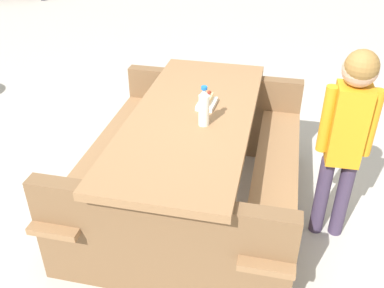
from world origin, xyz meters
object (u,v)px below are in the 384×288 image
Objects in this scene: picnic_table at (192,154)px; soda_bottle at (204,107)px; hotdog_tray at (207,102)px; child_in_coat at (348,126)px.

soda_bottle reaches higher than picnic_table.
child_in_coat is (-0.46, -0.75, 0.03)m from hotdog_tray.
child_in_coat reaches higher than soda_bottle.
picnic_table is 8.58× the size of soda_bottle.
soda_bottle is (-0.14, -0.06, 0.42)m from picnic_table.
hotdog_tray is at bearing -47.39° from picnic_table.
soda_bottle is at bearing 75.14° from child_in_coat.
child_in_coat is (-0.21, -0.81, -0.05)m from soda_bottle.
hotdog_tray reaches higher than picnic_table.
soda_bottle is at bearing -158.72° from picnic_table.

